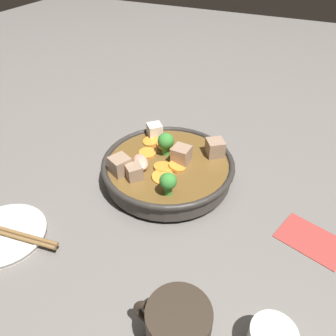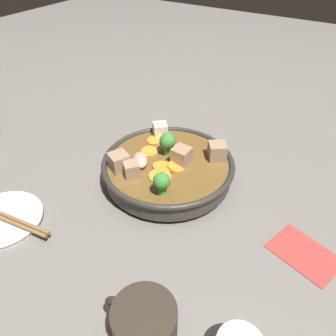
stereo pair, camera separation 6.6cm
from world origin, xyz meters
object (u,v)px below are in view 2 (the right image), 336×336
Objects in this scene: side_saucer at (3,219)px; stirfry_bowl at (168,167)px; dark_mug at (144,328)px; chopsticks_pair at (1,216)px.

stirfry_bowl is at bearing -126.24° from side_saucer.
dark_mug reaches higher than side_saucer.
stirfry_bowl reaches higher than chopsticks_pair.
dark_mug is 0.49× the size of chopsticks_pair.
chopsticks_pair is at bearing -75.96° from side_saucer.
stirfry_bowl is at bearing -62.95° from dark_mug.
chopsticks_pair reaches higher than side_saucer.
stirfry_bowl is 1.28× the size of chopsticks_pair.
dark_mug is at bearing 173.82° from side_saucer.
dark_mug is (-0.15, 0.30, 0.01)m from stirfry_bowl.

